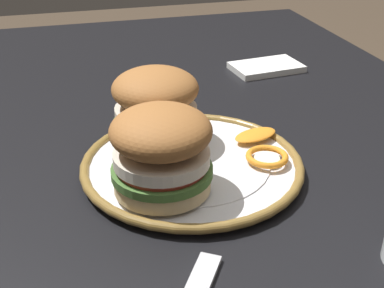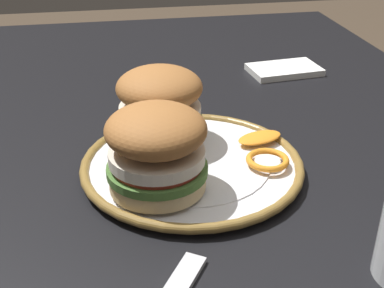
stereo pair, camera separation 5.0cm
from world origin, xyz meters
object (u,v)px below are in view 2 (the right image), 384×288
at_px(sandwich_half_right, 160,104).
at_px(dining_table, 205,215).
at_px(sandwich_half_left, 157,148).
at_px(dinner_plate, 192,165).

bearing_deg(sandwich_half_right, dining_table, -126.33).
xyz_separation_m(sandwich_half_left, sandwich_half_right, (0.12, -0.02, 0.00)).
distance_m(dinner_plate, sandwich_half_left, 0.09).
xyz_separation_m(dinner_plate, sandwich_half_left, (-0.05, 0.05, 0.06)).
height_order(dining_table, sandwich_half_left, sandwich_half_left).
xyz_separation_m(dining_table, sandwich_half_left, (-0.08, 0.07, 0.16)).
height_order(dinner_plate, sandwich_half_right, sandwich_half_right).
bearing_deg(dinner_plate, sandwich_half_left, 137.23).
relative_size(dinner_plate, sandwich_half_right, 2.19).
xyz_separation_m(dinner_plate, sandwich_half_right, (0.07, 0.03, 0.06)).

